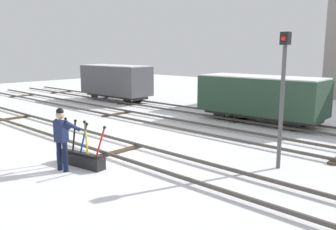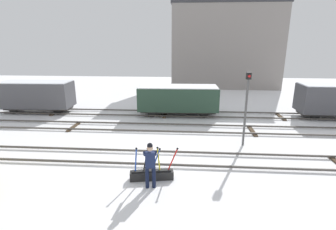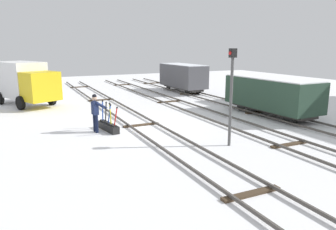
{
  "view_description": "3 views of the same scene",
  "coord_description": "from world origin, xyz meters",
  "px_view_note": "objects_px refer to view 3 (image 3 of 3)",
  "views": [
    {
      "loc": [
        9.33,
        -7.53,
        3.48
      ],
      "look_at": [
        0.15,
        2.22,
        1.04
      ],
      "focal_mm": 37.56,
      "sensor_mm": 36.0,
      "label": 1
    },
    {
      "loc": [
        1.61,
        -11.24,
        5.53
      ],
      "look_at": [
        0.58,
        2.98,
        1.42
      ],
      "focal_mm": 27.3,
      "sensor_mm": 36.0,
      "label": 2
    },
    {
      "loc": [
        15.25,
        -5.65,
        4.1
      ],
      "look_at": [
        1.14,
        1.03,
        0.7
      ],
      "focal_mm": 33.89,
      "sensor_mm": 36.0,
      "label": 3
    }
  ],
  "objects_px": {
    "signal_post": "(231,88)",
    "freight_car_far_end": "(183,76)",
    "freight_car_back_track": "(271,94)",
    "delivery_truck": "(25,82)",
    "switch_lever_frame": "(108,126)",
    "rail_worker": "(96,110)"
  },
  "relations": [
    {
      "from": "rail_worker",
      "to": "freight_car_far_end",
      "type": "height_order",
      "value": "freight_car_far_end"
    },
    {
      "from": "signal_post",
      "to": "freight_car_back_track",
      "type": "xyz_separation_m",
      "value": [
        -3.79,
        5.75,
        -1.12
      ]
    },
    {
      "from": "switch_lever_frame",
      "to": "rail_worker",
      "type": "bearing_deg",
      "value": -96.64
    },
    {
      "from": "switch_lever_frame",
      "to": "freight_car_far_end",
      "type": "bearing_deg",
      "value": 127.87
    },
    {
      "from": "signal_post",
      "to": "delivery_truck",
      "type": "bearing_deg",
      "value": -152.13
    },
    {
      "from": "switch_lever_frame",
      "to": "signal_post",
      "type": "bearing_deg",
      "value": 31.81
    },
    {
      "from": "signal_post",
      "to": "freight_car_far_end",
      "type": "height_order",
      "value": "signal_post"
    },
    {
      "from": "signal_post",
      "to": "freight_car_far_end",
      "type": "bearing_deg",
      "value": 159.04
    },
    {
      "from": "freight_car_far_end",
      "to": "rail_worker",
      "type": "bearing_deg",
      "value": -46.4
    },
    {
      "from": "freight_car_far_end",
      "to": "freight_car_back_track",
      "type": "height_order",
      "value": "freight_car_far_end"
    },
    {
      "from": "rail_worker",
      "to": "switch_lever_frame",
      "type": "bearing_deg",
      "value": 83.36
    },
    {
      "from": "delivery_truck",
      "to": "freight_car_back_track",
      "type": "distance_m",
      "value": 16.53
    },
    {
      "from": "switch_lever_frame",
      "to": "freight_car_back_track",
      "type": "distance_m",
      "value": 9.8
    },
    {
      "from": "switch_lever_frame",
      "to": "signal_post",
      "type": "distance_m",
      "value": 6.41
    },
    {
      "from": "switch_lever_frame",
      "to": "freight_car_far_end",
      "type": "distance_m",
      "value": 14.35
    },
    {
      "from": "rail_worker",
      "to": "freight_car_back_track",
      "type": "relative_size",
      "value": 0.31
    },
    {
      "from": "rail_worker",
      "to": "delivery_truck",
      "type": "xyz_separation_m",
      "value": [
        -9.37,
        -2.78,
        0.59
      ]
    },
    {
      "from": "freight_car_back_track",
      "to": "delivery_truck",
      "type": "bearing_deg",
      "value": -128.99
    },
    {
      "from": "delivery_truck",
      "to": "freight_car_back_track",
      "type": "height_order",
      "value": "delivery_truck"
    },
    {
      "from": "signal_post",
      "to": "freight_car_back_track",
      "type": "relative_size",
      "value": 0.66
    },
    {
      "from": "rail_worker",
      "to": "signal_post",
      "type": "distance_m",
      "value": 6.56
    },
    {
      "from": "freight_car_far_end",
      "to": "freight_car_back_track",
      "type": "relative_size",
      "value": 0.91
    }
  ]
}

